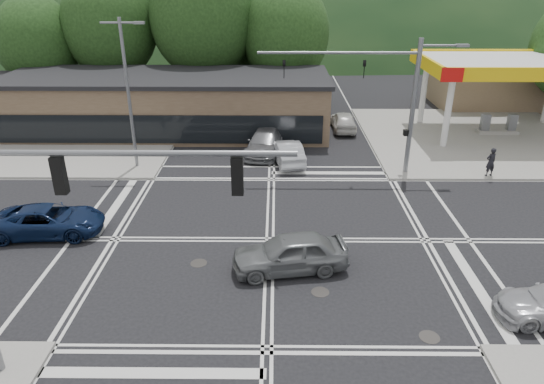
{
  "coord_description": "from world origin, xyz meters",
  "views": [
    {
      "loc": [
        0.27,
        -19.44,
        11.28
      ],
      "look_at": [
        0.08,
        2.26,
        1.4
      ],
      "focal_mm": 32.0,
      "sensor_mm": 36.0,
      "label": 1
    }
  ],
  "objects_px": {
    "car_queue_b": "(343,121)",
    "pedestrian": "(491,162)",
    "car_grey_center": "(290,253)",
    "car_queue_a": "(287,152)",
    "car_northbound": "(265,142)",
    "car_blue_west": "(48,220)"
  },
  "relations": [
    {
      "from": "car_blue_west",
      "to": "car_grey_center",
      "type": "bearing_deg",
      "value": -108.87
    },
    {
      "from": "car_queue_a",
      "to": "pedestrian",
      "type": "height_order",
      "value": "pedestrian"
    },
    {
      "from": "car_queue_b",
      "to": "car_northbound",
      "type": "relative_size",
      "value": 0.82
    },
    {
      "from": "car_queue_b",
      "to": "pedestrian",
      "type": "xyz_separation_m",
      "value": [
        7.5,
        -9.64,
        0.29
      ]
    },
    {
      "from": "pedestrian",
      "to": "car_queue_a",
      "type": "bearing_deg",
      "value": -29.08
    },
    {
      "from": "car_grey_center",
      "to": "pedestrian",
      "type": "relative_size",
      "value": 2.71
    },
    {
      "from": "car_northbound",
      "to": "pedestrian",
      "type": "height_order",
      "value": "pedestrian"
    },
    {
      "from": "car_grey_center",
      "to": "car_northbound",
      "type": "height_order",
      "value": "car_grey_center"
    },
    {
      "from": "pedestrian",
      "to": "car_queue_b",
      "type": "bearing_deg",
      "value": -69.47
    },
    {
      "from": "car_queue_a",
      "to": "pedestrian",
      "type": "relative_size",
      "value": 2.54
    },
    {
      "from": "car_grey_center",
      "to": "car_queue_a",
      "type": "height_order",
      "value": "car_grey_center"
    },
    {
      "from": "car_grey_center",
      "to": "car_queue_a",
      "type": "xyz_separation_m",
      "value": [
        0.15,
        12.44,
        -0.07
      ]
    },
    {
      "from": "car_queue_a",
      "to": "car_queue_b",
      "type": "relative_size",
      "value": 1.03
    },
    {
      "from": "car_queue_a",
      "to": "car_queue_b",
      "type": "bearing_deg",
      "value": -132.17
    },
    {
      "from": "car_queue_a",
      "to": "car_queue_b",
      "type": "xyz_separation_m",
      "value": [
        4.5,
        7.15,
        0.0
      ]
    },
    {
      "from": "car_blue_west",
      "to": "car_grey_center",
      "type": "height_order",
      "value": "car_grey_center"
    },
    {
      "from": "car_blue_west",
      "to": "car_queue_b",
      "type": "height_order",
      "value": "car_queue_b"
    },
    {
      "from": "car_grey_center",
      "to": "pedestrian",
      "type": "height_order",
      "value": "pedestrian"
    },
    {
      "from": "pedestrian",
      "to": "car_grey_center",
      "type": "bearing_deg",
      "value": 21.95
    },
    {
      "from": "car_grey_center",
      "to": "car_queue_b",
      "type": "relative_size",
      "value": 1.1
    },
    {
      "from": "car_northbound",
      "to": "car_blue_west",
      "type": "bearing_deg",
      "value": -122.55
    },
    {
      "from": "car_queue_b",
      "to": "pedestrian",
      "type": "distance_m",
      "value": 12.22
    }
  ]
}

